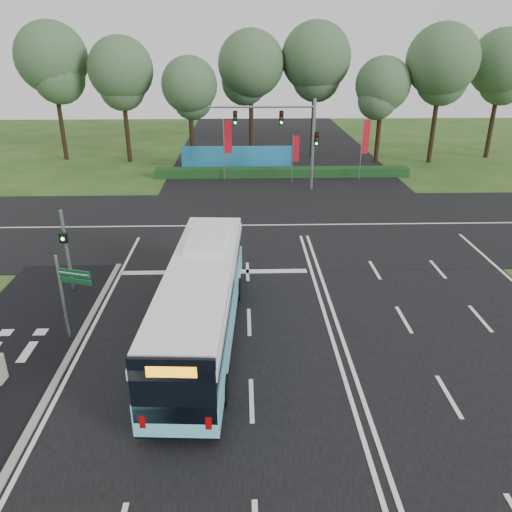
{
  "coord_description": "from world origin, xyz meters",
  "views": [
    {
      "loc": [
        -3.53,
        -18.23,
        10.97
      ],
      "look_at": [
        -2.95,
        2.0,
        2.21
      ],
      "focal_mm": 35.0,
      "sensor_mm": 36.0,
      "label": 1
    }
  ],
  "objects": [
    {
      "name": "ground",
      "position": [
        0.0,
        0.0,
        0.0
      ],
      "size": [
        120.0,
        120.0,
        0.0
      ],
      "primitive_type": "plane",
      "color": "#214918",
      "rests_on": "ground"
    },
    {
      "name": "road_main",
      "position": [
        0.0,
        0.0,
        0.02
      ],
      "size": [
        20.0,
        120.0,
        0.04
      ],
      "primitive_type": "cube",
      "color": "black",
      "rests_on": "ground"
    },
    {
      "name": "road_cross",
      "position": [
        0.0,
        12.0,
        0.03
      ],
      "size": [
        120.0,
        14.0,
        0.05
      ],
      "primitive_type": "cube",
      "color": "black",
      "rests_on": "ground"
    },
    {
      "name": "kerb_strip",
      "position": [
        -10.1,
        -3.0,
        0.06
      ],
      "size": [
        0.25,
        18.0,
        0.12
      ],
      "primitive_type": "cube",
      "color": "gray",
      "rests_on": "ground"
    },
    {
      "name": "city_bus",
      "position": [
        -5.16,
        -1.21,
        1.72
      ],
      "size": [
        3.15,
        12.01,
        3.41
      ],
      "rotation": [
        0.0,
        0.0,
        -0.06
      ],
      "color": "#6DE6FD",
      "rests_on": "ground"
    },
    {
      "name": "pedestrian_signal",
      "position": [
        -11.66,
        3.18,
        2.19
      ],
      "size": [
        0.36,
        0.44,
        4.01
      ],
      "rotation": [
        0.0,
        0.0,
        -0.24
      ],
      "color": "gray",
      "rests_on": "ground"
    },
    {
      "name": "street_sign",
      "position": [
        -10.18,
        -1.14,
        2.32
      ],
      "size": [
        1.37,
        0.49,
        3.64
      ],
      "rotation": [
        0.0,
        0.0,
        -0.31
      ],
      "color": "gray",
      "rests_on": "ground"
    },
    {
      "name": "banner_flag_left",
      "position": [
        -4.77,
        23.75,
        3.28
      ],
      "size": [
        0.7,
        0.35,
        5.07
      ],
      "rotation": [
        0.0,
        0.0,
        0.42
      ],
      "color": "gray",
      "rests_on": "ground"
    },
    {
      "name": "banner_flag_mid",
      "position": [
        0.88,
        22.72,
        2.6
      ],
      "size": [
        0.58,
        0.17,
        3.96
      ],
      "rotation": [
        0.0,
        0.0,
        0.21
      ],
      "color": "gray",
      "rests_on": "ground"
    },
    {
      "name": "banner_flag_right",
      "position": [
        6.66,
        23.19,
        3.32
      ],
      "size": [
        0.71,
        0.35,
        5.14
      ],
      "rotation": [
        0.0,
        0.0,
        0.42
      ],
      "color": "gray",
      "rests_on": "ground"
    },
    {
      "name": "traffic_light_gantry",
      "position": [
        0.21,
        20.5,
        4.66
      ],
      "size": [
        8.41,
        0.28,
        7.0
      ],
      "color": "gray",
      "rests_on": "ground"
    },
    {
      "name": "hedge",
      "position": [
        0.0,
        24.5,
        0.4
      ],
      "size": [
        22.0,
        1.2,
        0.8
      ],
      "primitive_type": "cube",
      "color": "#123216",
      "rests_on": "ground"
    },
    {
      "name": "blue_hoarding",
      "position": [
        -4.0,
        27.0,
        1.1
      ],
      "size": [
        10.0,
        0.3,
        2.2
      ],
      "primitive_type": "cube",
      "color": "teal",
      "rests_on": "ground"
    },
    {
      "name": "eucalyptus_row",
      "position": [
        0.46,
        31.42,
        8.88
      ],
      "size": [
        49.05,
        9.62,
        12.85
      ],
      "color": "black",
      "rests_on": "ground"
    }
  ]
}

